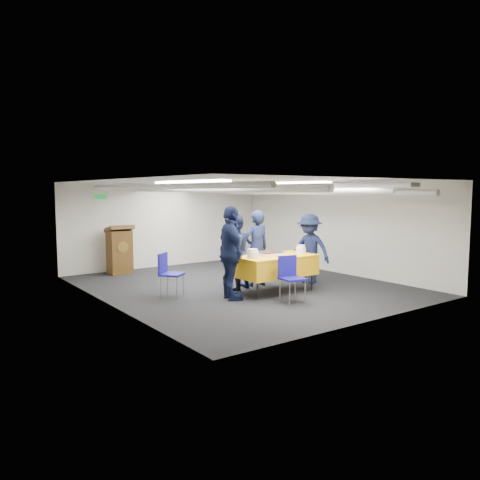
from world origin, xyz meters
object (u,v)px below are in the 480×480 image
podium (120,250)px  sailor_c (231,253)px  chair_near (290,274)px  sailor_d (309,249)px  sailor_b (234,252)px  chair_right (306,258)px  sailor_a (256,248)px  serving_table (275,265)px  sheet_cake (270,253)px  chair_left (168,270)px

podium → sailor_c: size_ratio=0.69×
chair_near → sailor_d: bearing=34.8°
chair_near → sailor_b: bearing=99.3°
chair_right → sailor_a: size_ratio=0.52×
serving_table → podium: size_ratio=1.35×
sheet_cake → sailor_b: size_ratio=0.31×
chair_left → sailor_c: size_ratio=0.48×
chair_left → sailor_d: size_ratio=0.55×
podium → sailor_c: (0.66, -3.98, 0.29)m
sailor_b → chair_near: bearing=80.1°
chair_right → sailor_a: sailor_a is taller
chair_right → sailor_d: 0.35m
podium → chair_right: 4.68m
serving_table → chair_near: size_ratio=1.94×
sailor_b → serving_table: bearing=109.8°
sailor_a → podium: bearing=-56.2°
serving_table → chair_left: chair_left is taller
chair_right → sailor_b: bearing=174.4°
chair_left → sailor_a: (2.07, -0.20, 0.30)m
chair_left → sailor_a: bearing=-5.5°
chair_near → podium: bearing=107.2°
serving_table → sailor_a: bearing=83.2°
serving_table → chair_left: (-1.99, 0.94, -0.03)m
podium → chair_left: bearing=-93.8°
sailor_d → serving_table: bearing=-93.6°
chair_left → sailor_a: size_ratio=0.52×
sheet_cake → podium: bearing=113.3°
sailor_c → serving_table: bearing=-73.4°
sheet_cake → chair_near: bearing=-103.8°
sailor_a → sailor_c: size_ratio=0.92×
podium → chair_left: size_ratio=1.44×
chair_left → sailor_b: bearing=-10.3°
chair_left → serving_table: bearing=-25.3°
serving_table → chair_right: bearing=19.9°
serving_table → chair_right: chair_right is taller
chair_near → sailor_d: (1.56, 1.08, 0.25)m
chair_left → sailor_a: 2.11m
serving_table → sailor_d: size_ratio=1.08×
chair_left → sailor_c: bearing=-48.0°
sailor_c → sailor_d: 2.40m
sailor_b → chair_right: bearing=155.2°
sheet_cake → sailor_c: (-1.03, -0.07, 0.09)m
chair_near → sailor_c: sailor_c is taller
podium → chair_right: (3.14, -3.47, -0.08)m
chair_near → sailor_d: sailor_d is taller
sailor_c → sailor_d: sailor_c is taller
chair_left → sailor_b: sailor_b is taller
chair_near → sailor_a: sailor_a is taller
sheet_cake → chair_left: 2.10m
serving_table → chair_left: 2.20m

